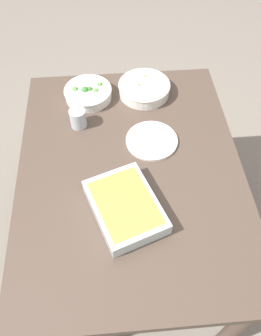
{
  "coord_description": "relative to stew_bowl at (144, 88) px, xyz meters",
  "views": [
    {
      "loc": [
        -0.81,
        0.07,
        1.83
      ],
      "look_at": [
        0.0,
        0.0,
        0.74
      ],
      "focal_mm": 36.3,
      "sensor_mm": 36.0,
      "label": 1
    }
  ],
  "objects": [
    {
      "name": "spoon_by_broccoli",
      "position": [
        -0.04,
        0.3,
        -0.03
      ],
      "size": [
        0.14,
        0.14,
        0.01
      ],
      "color": "silver",
      "rests_on": "dining_table"
    },
    {
      "name": "drink_cup",
      "position": [
        -0.18,
        0.31,
        0.01
      ],
      "size": [
        0.07,
        0.07,
        0.08
      ],
      "color": "#B2BCC6",
      "rests_on": "dining_table"
    },
    {
      "name": "baking_dish",
      "position": [
        -0.63,
        0.14,
        0.0
      ],
      "size": [
        0.36,
        0.31,
        0.06
      ],
      "color": "silver",
      "rests_on": "dining_table"
    },
    {
      "name": "spoon_by_stew",
      "position": [
        -0.03,
        0.03,
        -0.03
      ],
      "size": [
        0.12,
        0.15,
        0.01
      ],
      "color": "silver",
      "rests_on": "dining_table"
    },
    {
      "name": "side_plate",
      "position": [
        -0.31,
        0.0,
        -0.03
      ],
      "size": [
        0.22,
        0.22,
        0.01
      ],
      "primitive_type": "cylinder",
      "color": "silver",
      "rests_on": "dining_table"
    },
    {
      "name": "broccoli_bowl",
      "position": [
        -0.01,
        0.26,
        -0.0
      ],
      "size": [
        0.22,
        0.22,
        0.07
      ],
      "color": "silver",
      "rests_on": "dining_table"
    },
    {
      "name": "dining_table",
      "position": [
        -0.44,
        0.1,
        -0.12
      ],
      "size": [
        1.2,
        0.9,
        0.74
      ],
      "color": "#4C3D33",
      "rests_on": "ground_plane"
    },
    {
      "name": "ground_plane",
      "position": [
        -0.44,
        0.1,
        -0.77
      ],
      "size": [
        6.0,
        6.0,
        0.0
      ],
      "primitive_type": "plane",
      "color": "slate"
    },
    {
      "name": "stew_bowl",
      "position": [
        0.0,
        0.0,
        0.0
      ],
      "size": [
        0.25,
        0.25,
        0.06
      ],
      "color": "silver",
      "rests_on": "dining_table"
    }
  ]
}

